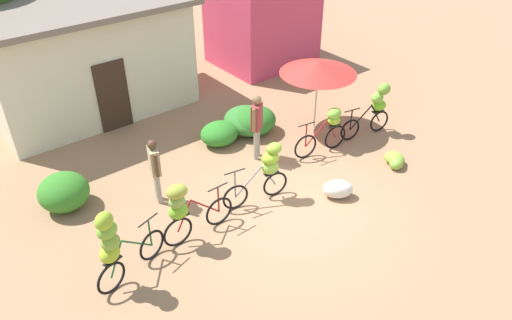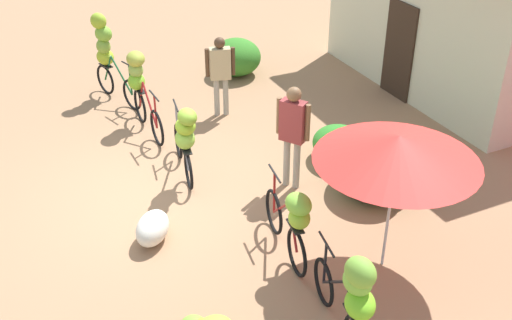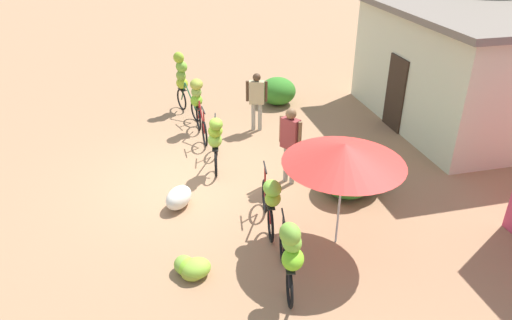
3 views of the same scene
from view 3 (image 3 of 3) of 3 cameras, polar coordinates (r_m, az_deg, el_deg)
The scene contains 16 objects.
ground_plane at distance 10.90m, azimuth -6.94°, elevation -2.09°, with size 60.00×60.00×0.00m, color #9C7252.
building_low at distance 14.12m, azimuth 22.62°, elevation 10.32°, with size 6.02×3.71×3.21m.
hedge_bush_front_left at distance 14.81m, azimuth 2.62°, elevation 8.29°, with size 1.12×1.12×0.83m, color #347A25.
hedge_bush_front_right at distance 11.20m, azimuth 9.12°, elevation 0.40°, with size 1.06×0.94×0.61m, color #2D7C26.
hedge_bush_mid at distance 10.41m, azimuth 11.39°, elevation -1.90°, with size 1.29×1.42×0.68m, color #34762F.
hedge_bush_by_door at distance 10.25m, azimuth 10.74°, elevation -2.08°, with size 1.27×1.15×0.76m, color #2C7025.
market_umbrella at distance 8.01m, azimuth 10.59°, elevation 0.77°, with size 2.10×2.10×2.02m.
bicycle_leftmost at distance 14.14m, azimuth -8.81°, elevation 9.58°, with size 1.63×0.63×1.80m.
bicycle_near_pile at distance 12.73m, azimuth -7.00°, elevation 6.88°, with size 1.71×0.42×1.48m.
bicycle_center_loaded at distance 10.76m, azimuth -4.90°, elevation 2.60°, with size 1.64×0.43×1.40m.
bicycle_by_shop at distance 8.75m, azimuth 1.72°, elevation -4.82°, with size 1.63×0.40×1.20m.
bicycle_rightmost at distance 7.32m, azimuth 4.11°, elevation -10.89°, with size 1.62×0.48×1.48m.
banana_pile_on_ground at distance 8.17m, azimuth -7.86°, elevation -12.77°, with size 0.65×0.69×0.31m.
produce_sack at distance 9.82m, azimuth -9.28°, elevation -4.49°, with size 0.70×0.44×0.44m, color silver.
person_vendor at distance 10.16m, azimuth 4.13°, elevation 2.67°, with size 0.49×0.39×1.77m.
person_bystander at distance 12.76m, azimuth 0.08°, elevation 7.70°, with size 0.31×0.56×1.62m.
Camera 3 is at (9.38, -0.92, 5.48)m, focal length 33.23 mm.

